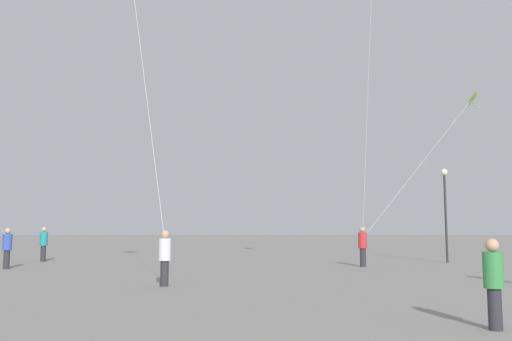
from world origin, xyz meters
TOP-DOWN VIEW (x-y plane):
  - person_in_teal at (-11.20, 25.39)m, footprint 0.41×0.41m
  - person_in_white at (-2.87, 12.77)m, footprint 0.37×0.37m
  - person_in_green at (3.95, 5.43)m, footprint 0.34×0.34m
  - person_in_red at (5.11, 21.16)m, footprint 0.41×0.41m
  - person_in_blue at (-10.85, 20.09)m, footprint 0.39×0.39m
  - kite_lime_delta at (14.14, 29.83)m, footprint 9.72×9.59m
  - lamppost_west at (10.13, 24.02)m, footprint 0.36×0.36m

SIDE VIEW (x-z plane):
  - person_in_green at x=3.95m, z-range 0.08..1.66m
  - person_in_white at x=-2.87m, z-range 0.08..1.79m
  - person_in_blue at x=-10.85m, z-range 0.09..1.88m
  - person_in_red at x=5.11m, z-range 0.09..1.95m
  - person_in_teal at x=-11.20m, z-range 0.09..1.95m
  - lamppost_west at x=10.13m, z-range 0.85..5.75m
  - kite_lime_delta at x=14.14m, z-range 5.27..14.54m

